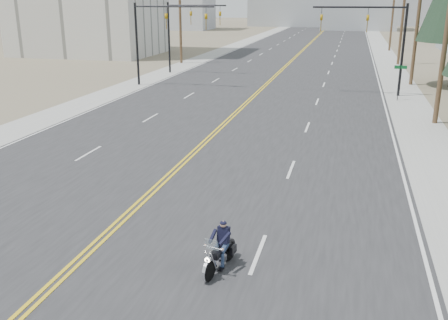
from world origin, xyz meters
name	(u,v)px	position (x,y,z in m)	size (l,w,h in m)	color
ground_plane	(31,306)	(0.00, 0.00, 0.00)	(400.00, 400.00, 0.00)	#776D56
road	(304,49)	(0.00, 70.00, 0.01)	(20.00, 200.00, 0.01)	#303033
sidewalk_left	(232,47)	(-11.50, 70.00, 0.01)	(3.00, 200.00, 0.01)	#A5A5A0
sidewalk_right	(382,50)	(11.50, 70.00, 0.01)	(3.00, 200.00, 0.01)	#A5A5A0
traffic_mast_left	(158,28)	(-8.98, 32.00, 4.94)	(7.10, 0.26, 7.00)	black
traffic_mast_right	(377,31)	(8.98, 32.00, 4.94)	(7.10, 0.26, 7.00)	black
traffic_mast_far	(184,24)	(-9.31, 40.00, 4.87)	(6.10, 0.26, 7.00)	black
street_sign	(400,77)	(10.80, 30.00, 1.80)	(0.90, 0.06, 2.62)	black
utility_pole_b	(448,23)	(12.50, 23.00, 5.98)	(2.20, 0.30, 11.50)	brown
utility_pole_c	(418,18)	(12.50, 38.00, 5.73)	(2.20, 0.30, 11.00)	brown
utility_pole_d	(403,11)	(12.50, 53.00, 5.98)	(2.20, 0.30, 11.50)	brown
utility_pole_e	(393,10)	(12.50, 70.00, 5.73)	(2.20, 0.30, 11.00)	brown
utility_pole_left	(180,16)	(-12.50, 48.00, 5.48)	(2.20, 0.30, 10.50)	brown
haze_bldg_b	(360,0)	(8.00, 125.00, 7.00)	(18.00, 14.00, 14.00)	#ADB2B7
haze_bldg_e	(420,4)	(25.00, 150.00, 6.00)	(14.00, 14.00, 12.00)	#B7BCC6
motorcyclist	(219,247)	(4.10, 2.87, 0.70)	(0.77, 1.79, 1.40)	black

